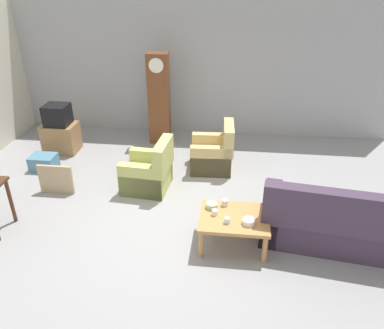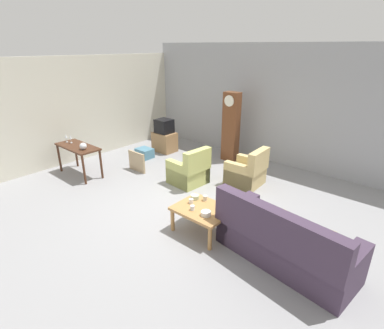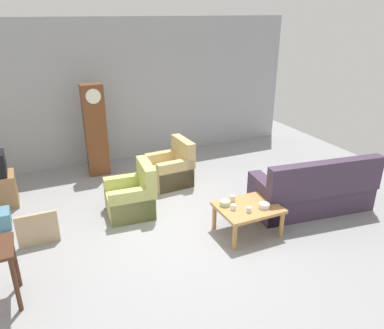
# 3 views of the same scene
# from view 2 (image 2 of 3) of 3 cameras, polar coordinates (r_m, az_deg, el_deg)

# --- Properties ---
(ground_plane) EXTENTS (10.40, 10.40, 0.00)m
(ground_plane) POSITION_cam_2_polar(r_m,az_deg,el_deg) (6.30, -1.32, -7.85)
(ground_plane) COLOR gray
(garage_door_wall) EXTENTS (8.40, 0.16, 3.20)m
(garage_door_wall) POSITION_cam_2_polar(r_m,az_deg,el_deg) (8.62, 15.21, 10.95)
(garage_door_wall) COLOR #9EA0A5
(garage_door_wall) RESTS_ON ground_plane
(pegboard_wall_left) EXTENTS (0.12, 6.40, 2.88)m
(pegboard_wall_left) POSITION_cam_2_polar(r_m,az_deg,el_deg) (9.21, -19.64, 10.11)
(pegboard_wall_left) COLOR beige
(pegboard_wall_left) RESTS_ON ground_plane
(couch_floral) EXTENTS (2.20, 1.14, 1.04)m
(couch_floral) POSITION_cam_2_polar(r_m,az_deg,el_deg) (4.84, 17.03, -14.20)
(couch_floral) COLOR #423347
(couch_floral) RESTS_ON ground_plane
(armchair_olive_near) EXTENTS (0.85, 0.82, 0.92)m
(armchair_olive_near) POSITION_cam_2_polar(r_m,az_deg,el_deg) (7.14, -0.51, -1.39)
(armchair_olive_near) COLOR #B7BC66
(armchair_olive_near) RESTS_ON ground_plane
(armchair_olive_far) EXTENTS (0.83, 0.80, 0.92)m
(armchair_olive_far) POSITION_cam_2_polar(r_m,az_deg,el_deg) (7.21, 10.51, -1.54)
(armchair_olive_far) COLOR tan
(armchair_olive_far) RESTS_ON ground_plane
(coffee_table_wood) EXTENTS (0.96, 0.76, 0.47)m
(coffee_table_wood) POSITION_cam_2_polar(r_m,az_deg,el_deg) (5.31, 2.00, -9.00)
(coffee_table_wood) COLOR #B27F47
(coffee_table_wood) RESTS_ON ground_plane
(console_table_dark) EXTENTS (1.30, 0.56, 0.78)m
(console_table_dark) POSITION_cam_2_polar(r_m,az_deg,el_deg) (8.03, -21.00, 2.57)
(console_table_dark) COLOR #472819
(console_table_dark) RESTS_ON ground_plane
(grandfather_clock) EXTENTS (0.44, 0.30, 1.95)m
(grandfather_clock) POSITION_cam_2_polar(r_m,az_deg,el_deg) (8.51, 7.46, 7.13)
(grandfather_clock) COLOR brown
(grandfather_clock) RESTS_ON ground_plane
(tv_stand_cabinet) EXTENTS (0.68, 0.52, 0.60)m
(tv_stand_cabinet) POSITION_cam_2_polar(r_m,az_deg,el_deg) (9.41, -5.25, 4.33)
(tv_stand_cabinet) COLOR #997047
(tv_stand_cabinet) RESTS_ON ground_plane
(tv_crt) EXTENTS (0.48, 0.44, 0.42)m
(tv_crt) POSITION_cam_2_polar(r_m,az_deg,el_deg) (9.27, -5.36, 7.34)
(tv_crt) COLOR black
(tv_crt) RESTS_ON tv_stand_cabinet
(framed_picture_leaning) EXTENTS (0.60, 0.05, 0.53)m
(framed_picture_leaning) POSITION_cam_2_polar(r_m,az_deg,el_deg) (8.00, -10.54, 0.54)
(framed_picture_leaning) COLOR tan
(framed_picture_leaning) RESTS_ON ground_plane
(storage_box_blue) EXTENTS (0.47, 0.38, 0.28)m
(storage_box_blue) POSITION_cam_2_polar(r_m,az_deg,el_deg) (8.97, -9.07, 2.17)
(storage_box_blue) COLOR teal
(storage_box_blue) RESTS_ON ground_plane
(glass_dome_cloche) EXTENTS (0.17, 0.17, 0.17)m
(glass_dome_cloche) POSITION_cam_2_polar(r_m,az_deg,el_deg) (7.64, -20.13, 3.32)
(glass_dome_cloche) COLOR silver
(glass_dome_cloche) RESTS_ON console_table_dark
(cup_white_porcelain) EXTENTS (0.08, 0.08, 0.08)m
(cup_white_porcelain) POSITION_cam_2_polar(r_m,az_deg,el_deg) (5.41, -0.18, -7.01)
(cup_white_porcelain) COLOR white
(cup_white_porcelain) RESTS_ON coffee_table_wood
(cup_blue_rimmed) EXTENTS (0.08, 0.08, 0.08)m
(cup_blue_rimmed) POSITION_cam_2_polar(r_m,az_deg,el_deg) (5.20, 0.09, -8.29)
(cup_blue_rimmed) COLOR silver
(cup_blue_rimmed) RESTS_ON coffee_table_wood
(cup_cream_tall) EXTENTS (0.09, 0.09, 0.10)m
(cup_cream_tall) POSITION_cam_2_polar(r_m,az_deg,el_deg) (5.50, 2.52, -6.44)
(cup_cream_tall) COLOR beige
(cup_cream_tall) RESTS_ON coffee_table_wood
(bowl_white_stacked) EXTENTS (0.17, 0.17, 0.08)m
(bowl_white_stacked) POSITION_cam_2_polar(r_m,az_deg,el_deg) (5.05, 2.68, -9.34)
(bowl_white_stacked) COLOR white
(bowl_white_stacked) RESTS_ON coffee_table_wood
(bowl_shallow_green) EXTENTS (0.17, 0.17, 0.08)m
(bowl_shallow_green) POSITION_cam_2_polar(r_m,az_deg,el_deg) (5.55, 0.56, -6.22)
(bowl_shallow_green) COLOR #B2C69E
(bowl_shallow_green) RESTS_ON coffee_table_wood
(wine_glass_tall) EXTENTS (0.07, 0.07, 0.22)m
(wine_glass_tall) POSITION_cam_2_polar(r_m,az_deg,el_deg) (8.36, -22.97, 4.86)
(wine_glass_tall) COLOR silver
(wine_glass_tall) RESTS_ON console_table_dark
(wine_glass_mid) EXTENTS (0.06, 0.06, 0.22)m
(wine_glass_mid) POSITION_cam_2_polar(r_m,az_deg,el_deg) (8.24, -22.24, 4.74)
(wine_glass_mid) COLOR silver
(wine_glass_mid) RESTS_ON console_table_dark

